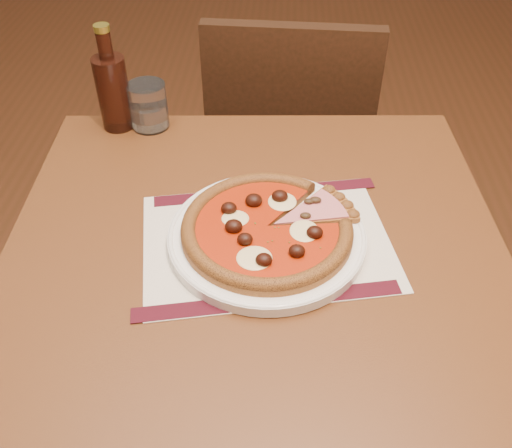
% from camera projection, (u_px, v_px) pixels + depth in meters
% --- Properties ---
extents(table, '(0.84, 0.84, 0.75)m').
position_uv_depth(table, '(255.00, 289.00, 0.97)').
color(table, brown).
rests_on(table, ground).
extents(chair_far, '(0.43, 0.43, 0.88)m').
position_uv_depth(chair_far, '(289.00, 144.00, 1.57)').
color(chair_far, black).
rests_on(chair_far, ground).
extents(placemat, '(0.44, 0.35, 0.00)m').
position_uv_depth(placemat, '(267.00, 241.00, 0.91)').
color(placemat, silver).
rests_on(placemat, table).
extents(plate, '(0.31, 0.31, 0.02)m').
position_uv_depth(plate, '(267.00, 237.00, 0.91)').
color(plate, white).
rests_on(plate, placemat).
extents(pizza, '(0.27, 0.27, 0.04)m').
position_uv_depth(pizza, '(267.00, 228.00, 0.89)').
color(pizza, '#9F6426').
rests_on(pizza, plate).
extents(ham_slice, '(0.14, 0.11, 0.02)m').
position_uv_depth(ham_slice, '(316.00, 206.00, 0.94)').
color(ham_slice, '#9F6426').
rests_on(ham_slice, plate).
extents(water_glass, '(0.10, 0.10, 0.09)m').
position_uv_depth(water_glass, '(148.00, 106.00, 1.14)').
color(water_glass, white).
rests_on(water_glass, table).
extents(bottle, '(0.06, 0.06, 0.21)m').
position_uv_depth(bottle, '(113.00, 89.00, 1.12)').
color(bottle, '#37160D').
rests_on(bottle, table).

